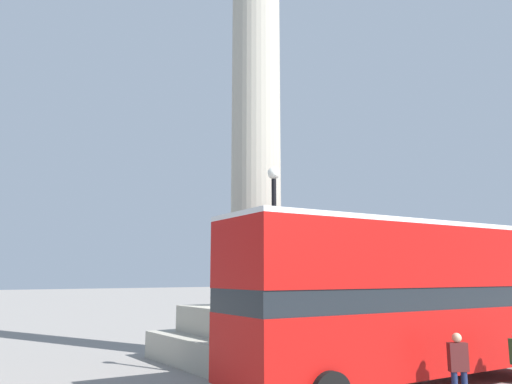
{
  "coord_description": "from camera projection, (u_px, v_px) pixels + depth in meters",
  "views": [
    {
      "loc": [
        -10.2,
        -14.89,
        2.93
      ],
      "look_at": [
        0.0,
        0.0,
        5.95
      ],
      "focal_mm": 35.0,
      "sensor_mm": 36.0,
      "label": 1
    }
  ],
  "objects": [
    {
      "name": "ground_plane",
      "position": [
        256.0,
        361.0,
        17.32
      ],
      "size": [
        200.0,
        200.0,
        0.0
      ],
      "primitive_type": "plane",
      "color": "gray"
    },
    {
      "name": "bus_a",
      "position": [
        405.0,
        296.0,
        13.36
      ],
      "size": [
        10.53,
        3.24,
        4.33
      ],
      "rotation": [
        0.0,
        0.0,
        -0.06
      ],
      "color": "#A80F0C",
      "rests_on": "ground_plane"
    },
    {
      "name": "street_lamp",
      "position": [
        274.0,
        271.0,
        14.06
      ],
      "size": [
        0.36,
        0.36,
        6.05
      ],
      "color": "black",
      "rests_on": "ground_plane"
    },
    {
      "name": "pedestrian_by_plinth",
      "position": [
        459.0,
        366.0,
        11.23
      ],
      "size": [
        0.46,
        0.36,
        1.64
      ],
      "rotation": [
        0.0,
        0.0,
        5.78
      ],
      "color": "#192347",
      "rests_on": "ground_plane"
    },
    {
      "name": "monument_column",
      "position": [
        256.0,
        165.0,
        18.47
      ],
      "size": [
        5.81,
        5.81,
        21.22
      ],
      "color": "#A39E8E",
      "rests_on": "ground_plane"
    }
  ]
}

